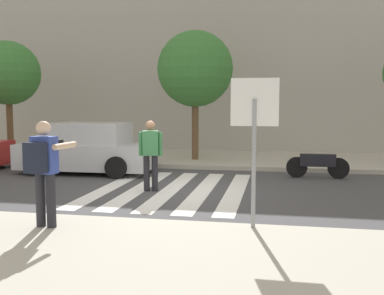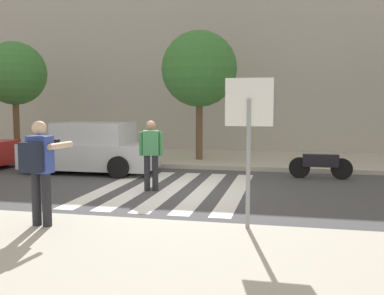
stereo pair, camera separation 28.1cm
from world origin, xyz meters
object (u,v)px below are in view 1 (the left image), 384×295
at_px(street_tree_west, 8,73).
at_px(street_tree_center, 195,69).
at_px(pedestrian_crossing, 151,151).
at_px(parked_car_silver, 88,149).
at_px(stop_sign, 254,120).
at_px(motorcycle, 317,164).
at_px(photographer_with_backpack, 44,165).

bearing_deg(street_tree_west, street_tree_center, 1.07).
bearing_deg(pedestrian_crossing, parked_car_silver, 138.20).
relative_size(stop_sign, pedestrian_crossing, 1.39).
relative_size(motorcycle, street_tree_center, 0.39).
height_order(parked_car_silver, street_tree_west, street_tree_west).
height_order(parked_car_silver, motorcycle, parked_car_silver).
bearing_deg(pedestrian_crossing, street_tree_center, 88.36).
xyz_separation_m(photographer_with_backpack, street_tree_west, (-6.40, 9.04, 2.10)).
bearing_deg(street_tree_west, parked_car_silver, -31.82).
relative_size(stop_sign, motorcycle, 1.37).
bearing_deg(photographer_with_backpack, pedestrian_crossing, 80.57).
height_order(pedestrian_crossing, parked_car_silver, pedestrian_crossing).
bearing_deg(stop_sign, street_tree_center, 106.41).
relative_size(pedestrian_crossing, street_tree_west, 0.40).
distance_m(motorcycle, street_tree_center, 5.59).
height_order(street_tree_west, street_tree_center, street_tree_center).
height_order(motorcycle, street_tree_center, street_tree_center).
bearing_deg(street_tree_west, motorcycle, -12.10).
bearing_deg(street_tree_west, stop_sign, -40.84).
distance_m(pedestrian_crossing, parked_car_silver, 3.62).
distance_m(pedestrian_crossing, street_tree_center, 5.76).
height_order(stop_sign, photographer_with_backpack, stop_sign).
height_order(photographer_with_backpack, street_tree_center, street_tree_center).
xyz_separation_m(pedestrian_crossing, motorcycle, (4.18, 2.70, -0.56)).
xyz_separation_m(pedestrian_crossing, street_tree_center, (0.15, 5.25, 2.36)).
relative_size(stop_sign, street_tree_west, 0.55).
relative_size(street_tree_west, street_tree_center, 0.96).
distance_m(pedestrian_crossing, motorcycle, 5.01).
xyz_separation_m(stop_sign, street_tree_center, (-2.52, 8.54, 1.45)).
distance_m(street_tree_west, street_tree_center, 7.21).
xyz_separation_m(stop_sign, photographer_with_backpack, (-3.32, -0.64, -0.72)).
xyz_separation_m(street_tree_west, street_tree_center, (7.21, 0.14, 0.07)).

